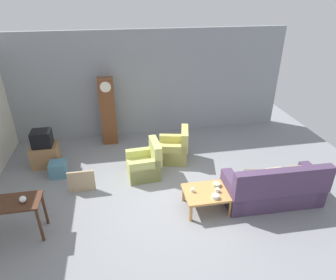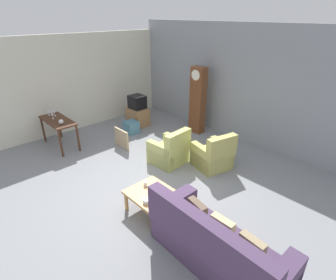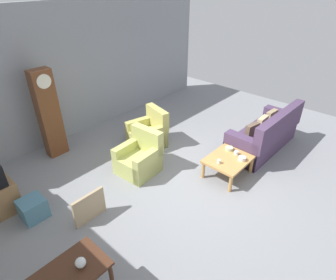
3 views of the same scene
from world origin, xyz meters
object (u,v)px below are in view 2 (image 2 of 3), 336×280
armchair_olive_far (213,156)px  cup_white_porcelain (145,184)px  coffee_table_wood (154,197)px  cup_blue_rimmed (159,199)px  storage_box_blue (131,127)px  wine_glass_tall (49,111)px  tv_stand_cabinet (138,117)px  couch_floral (215,247)px  wine_glass_short (52,114)px  console_table_dark (58,124)px  wine_glass_mid (54,112)px  bowl_white_stacked (147,201)px  framed_picture_leaning (122,139)px  bowl_shallow_green (170,195)px  tv_crt (137,102)px  glass_dome_cloche (61,122)px  armchair_olive_near (170,152)px  grandfather_clock (198,101)px

armchair_olive_far → cup_white_porcelain: 2.05m
coffee_table_wood → cup_blue_rimmed: cup_blue_rimmed is taller
storage_box_blue → wine_glass_tall: size_ratio=2.05×
tv_stand_cabinet → storage_box_blue: (0.38, -0.57, -0.11)m
couch_floral → armchair_olive_far: (-1.74, 2.18, -0.05)m
armchair_olive_far → wine_glass_short: (-3.76, -2.25, 0.63)m
console_table_dark → wine_glass_mid: bearing=167.1°
coffee_table_wood → tv_stand_cabinet: 4.40m
storage_box_blue → wine_glass_mid: wine_glass_mid is taller
bowl_white_stacked → wine_glass_mid: (-4.31, 0.20, 0.46)m
couch_floral → framed_picture_leaning: couch_floral is taller
console_table_dark → bowl_shallow_green: bearing=3.7°
tv_crt → glass_dome_cloche: (0.15, -2.57, 0.06)m
console_table_dark → tv_stand_cabinet: size_ratio=1.91×
tv_stand_cabinet → wine_glass_mid: (-0.53, -2.46, 0.63)m
couch_floral → wine_glass_short: size_ratio=10.07×
bowl_white_stacked → bowl_shallow_green: size_ratio=0.87×
cup_blue_rimmed → wine_glass_tall: size_ratio=0.45×
armchair_olive_near → cup_white_porcelain: bearing=-59.6°
armchair_olive_far → bowl_white_stacked: armchair_olive_far is taller
console_table_dark → bowl_white_stacked: size_ratio=8.83×
couch_floral → cup_blue_rimmed: size_ratio=23.88×
bowl_white_stacked → wine_glass_short: wine_glass_short is taller
tv_crt → armchair_olive_far: bearing=-5.6°
wine_glass_short → storage_box_blue: bearing=70.0°
cup_blue_rimmed → wine_glass_short: wine_glass_short is taller
grandfather_clock → wine_glass_mid: 4.13m
coffee_table_wood → tv_crt: 4.42m
armchair_olive_near → grandfather_clock: 2.25m
armchair_olive_far → tv_stand_cabinet: size_ratio=1.39×
armchair_olive_near → coffee_table_wood: (1.14, -1.48, 0.06)m
cup_white_porcelain → wine_glass_tall: (-4.05, -0.19, 0.45)m
wine_glass_short → tv_crt: bearing=82.2°
glass_dome_cloche → console_table_dark: bearing=173.9°
armchair_olive_near → wine_glass_short: wine_glass_short is taller
grandfather_clock → tv_stand_cabinet: (-1.70, -1.01, -0.72)m
wine_glass_mid → framed_picture_leaning: bearing=35.9°
console_table_dark → wine_glass_tall: 0.53m
armchair_olive_near → armchair_olive_far: size_ratio=0.97×
coffee_table_wood → tv_crt: size_ratio=2.00×
bowl_shallow_green → armchair_olive_near: bearing=136.8°
glass_dome_cloche → bowl_shallow_green: 3.81m
bowl_shallow_green → glass_dome_cloche: bearing=-175.4°
bowl_shallow_green → wine_glass_tall: wine_glass_tall is taller
coffee_table_wood → wine_glass_tall: size_ratio=4.86×
coffee_table_wood → grandfather_clock: (-1.97, 3.44, 0.65)m
console_table_dark → bowl_white_stacked: console_table_dark is taller
console_table_dark → wine_glass_short: bearing=-159.5°
tv_crt → wine_glass_short: (-0.35, -2.59, 0.13)m
armchair_olive_far → cup_blue_rimmed: 2.19m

